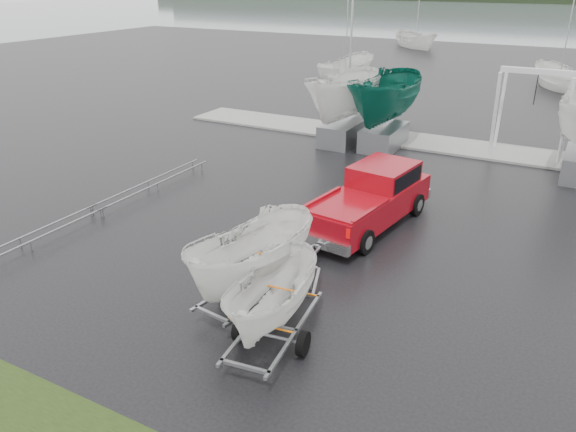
{
  "coord_description": "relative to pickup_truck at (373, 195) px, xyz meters",
  "views": [
    {
      "loc": [
        5.89,
        -15.03,
        8.1
      ],
      "look_at": [
        -1.66,
        -1.09,
        1.2
      ],
      "focal_mm": 35.0,
      "sensor_mm": 36.0,
      "label": 1
    }
  ],
  "objects": [
    {
      "name": "ground_plane",
      "position": [
        0.12,
        -2.22,
        -1.03
      ],
      "size": [
        120.0,
        120.0,
        0.0
      ],
      "primitive_type": "plane",
      "color": "black",
      "rests_on": "ground"
    },
    {
      "name": "lake",
      "position": [
        0.12,
        97.78,
        -1.03
      ],
      "size": [
        300.0,
        300.0,
        0.0
      ],
      "primitive_type": "plane",
      "color": "slate",
      "rests_on": "ground"
    },
    {
      "name": "dock",
      "position": [
        0.12,
        10.78,
        -0.98
      ],
      "size": [
        30.0,
        3.0,
        0.12
      ],
      "primitive_type": "cube",
      "color": "#989893",
      "rests_on": "ground"
    },
    {
      "name": "pickup_truck",
      "position": [
        0.0,
        0.0,
        0.0
      ],
      "size": [
        2.81,
        6.13,
        1.97
      ],
      "rotation": [
        0.0,
        0.0,
        -0.14
      ],
      "color": "maroon",
      "rests_on": "ground"
    },
    {
      "name": "trailer_hitched",
      "position": [
        -0.89,
        -6.4,
        1.73
      ],
      "size": [
        1.96,
        3.73,
        5.09
      ],
      "rotation": [
        0.0,
        0.0,
        -0.14
      ],
      "color": "gray",
      "rests_on": "ground"
    },
    {
      "name": "trailer_parked",
      "position": [
        0.45,
        -7.68,
        1.37
      ],
      "size": [
        1.84,
        3.72,
        4.4
      ],
      "rotation": [
        0.0,
        0.0,
        0.12
      ],
      "color": "gray",
      "rests_on": "ground"
    },
    {
      "name": "boat_hoist",
      "position": [
        3.69,
        10.78,
        1.64
      ],
      "size": [
        3.3,
        2.18,
        4.12
      ],
      "color": "silver",
      "rests_on": "ground"
    },
    {
      "name": "keelboat_0",
      "position": [
        -4.86,
        8.78,
        3.05
      ],
      "size": [
        2.56,
        3.2,
        10.74
      ],
      "color": "gray",
      "rests_on": "ground"
    },
    {
      "name": "keelboat_1",
      "position": [
        -2.76,
        8.98,
        3.12
      ],
      "size": [
        2.61,
        3.2,
        8.03
      ],
      "color": "gray",
      "rests_on": "ground"
    },
    {
      "name": "mast_rack_0",
      "position": [
        -8.88,
        -1.22,
        -0.68
      ],
      "size": [
        0.56,
        6.5,
        0.06
      ],
      "rotation": [
        0.0,
        0.0,
        1.57
      ],
      "color": "gray",
      "rests_on": "ground"
    },
    {
      "name": "mast_rack_1",
      "position": [
        -8.88,
        -7.22,
        -0.68
      ],
      "size": [
        0.56,
        6.5,
        0.06
      ],
      "rotation": [
        0.0,
        0.0,
        1.57
      ],
      "color": "gray",
      "rests_on": "ground"
    },
    {
      "name": "moored_boat_0",
      "position": [
        -12.55,
        27.07,
        -1.02
      ],
      "size": [
        3.16,
        3.22,
        11.61
      ],
      "rotation": [
        0.0,
        0.0,
        2.97
      ],
      "color": "white",
      "rests_on": "ground"
    },
    {
      "name": "moored_boat_1",
      "position": [
        -13.39,
        49.98,
        -1.02
      ],
      "size": [
        4.34,
        4.34,
        12.03
      ],
      "rotation": [
        0.0,
        0.0,
        0.76
      ],
      "color": "white",
      "rests_on": "ground"
    },
    {
      "name": "moored_boat_2",
      "position": [
        3.56,
        30.4,
        -1.02
      ],
      "size": [
        3.57,
        3.6,
        11.45
      ],
      "rotation": [
        0.0,
        0.0,
        3.65
      ],
      "color": "white",
      "rests_on": "ground"
    }
  ]
}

